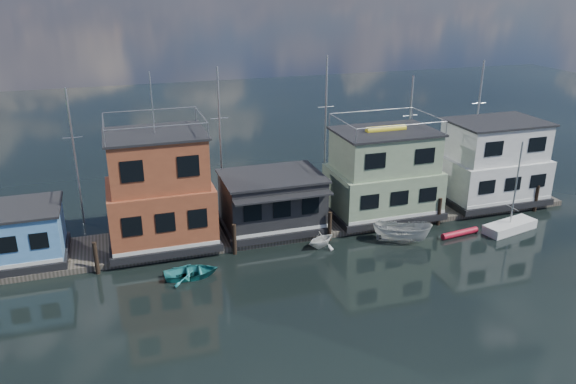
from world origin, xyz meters
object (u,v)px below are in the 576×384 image
object	(u,v)px
houseboat_blue	(13,235)
houseboat_dark	(272,201)
houseboat_white	(492,163)
dinghy_teal	(191,272)
houseboat_red	(160,192)
motorboat	(402,232)
red_kayak	(460,233)
day_sailer	(510,226)
houseboat_green	(383,175)
dinghy_white	(321,239)

from	to	relation	value
houseboat_blue	houseboat_dark	size ratio (longest dim) A/B	0.86
houseboat_white	dinghy_teal	distance (m)	26.53
houseboat_red	motorboat	size ratio (longest dim) A/B	2.86
houseboat_white	dinghy_teal	size ratio (longest dim) A/B	2.45
houseboat_red	motorboat	xyz separation A→B (m)	(16.32, -4.68, -3.30)
motorboat	red_kayak	world-z (taller)	motorboat
dinghy_teal	houseboat_blue	bearing A→B (deg)	65.60
day_sailer	motorboat	size ratio (longest dim) A/B	1.67
houseboat_green	houseboat_white	size ratio (longest dim) A/B	1.00
houseboat_green	dinghy_white	bearing A→B (deg)	-150.80
houseboat_blue	houseboat_white	distance (m)	36.52
houseboat_red	houseboat_green	distance (m)	17.01
houseboat_red	houseboat_white	world-z (taller)	houseboat_red
houseboat_white	houseboat_dark	bearing A→B (deg)	-179.94
houseboat_blue	dinghy_teal	xyz separation A→B (m)	(10.66, -5.13, -1.85)
houseboat_white	day_sailer	distance (m)	6.54
day_sailer	dinghy_white	bearing A→B (deg)	160.46
houseboat_blue	houseboat_white	size ratio (longest dim) A/B	0.76
houseboat_red	houseboat_green	world-z (taller)	houseboat_red
day_sailer	red_kayak	size ratio (longest dim) A/B	2.21
red_kayak	dinghy_teal	bearing A→B (deg)	173.04
houseboat_white	houseboat_green	bearing A→B (deg)	180.00
houseboat_blue	dinghy_teal	distance (m)	11.97
houseboat_green	dinghy_teal	bearing A→B (deg)	-162.06
houseboat_dark	houseboat_green	world-z (taller)	houseboat_green
houseboat_white	dinghy_white	size ratio (longest dim) A/B	3.59
dinghy_teal	houseboat_white	bearing A→B (deg)	-77.48
houseboat_red	houseboat_dark	distance (m)	8.18
dinghy_white	houseboat_green	bearing A→B (deg)	-85.17
houseboat_dark	dinghy_white	bearing A→B (deg)	-54.95
houseboat_blue	houseboat_green	distance (m)	26.53
day_sailer	dinghy_teal	world-z (taller)	day_sailer
houseboat_blue	red_kayak	bearing A→B (deg)	-9.45
houseboat_white	dinghy_teal	xyz separation A→B (m)	(-25.84, -5.13, -3.18)
houseboat_white	dinghy_teal	world-z (taller)	houseboat_white
day_sailer	red_kayak	xyz separation A→B (m)	(-4.11, 0.34, -0.18)
houseboat_green	houseboat_white	bearing A→B (deg)	-0.00
houseboat_red	houseboat_green	size ratio (longest dim) A/B	1.41
houseboat_dark	dinghy_white	distance (m)	4.75
houseboat_blue	red_kayak	world-z (taller)	houseboat_blue
houseboat_dark	dinghy_teal	world-z (taller)	houseboat_dark
houseboat_red	day_sailer	bearing A→B (deg)	-12.17
houseboat_blue	motorboat	distance (m)	26.28
day_sailer	red_kayak	distance (m)	4.12
houseboat_red	houseboat_green	xyz separation A→B (m)	(17.00, 0.00, -0.55)
houseboat_red	dinghy_white	xyz separation A→B (m)	(10.53, -3.62, -3.49)
houseboat_red	motorboat	bearing A→B (deg)	-16.00
dinghy_white	motorboat	size ratio (longest dim) A/B	0.56
houseboat_green	houseboat_red	bearing A→B (deg)	-180.00
dinghy_white	houseboat_dark	bearing A→B (deg)	10.68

